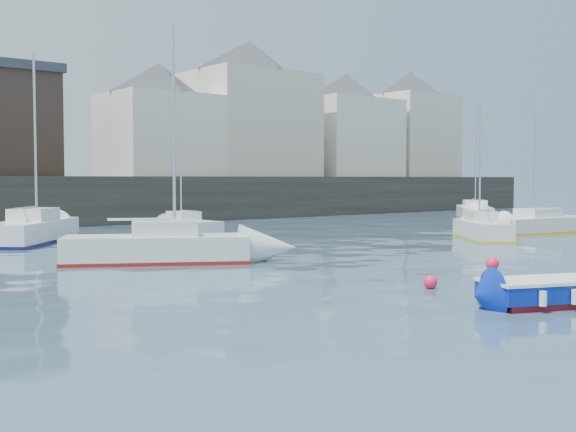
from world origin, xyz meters
TOP-DOWN VIEW (x-y plane):
  - quay_wall at (0.00, 35.00)m, footprint 90.00×5.00m
  - bldg_east_a at (20.00, 42.00)m, footprint 13.36×13.36m
  - bldg_east_b at (31.00, 41.50)m, footprint 11.88×11.88m
  - bldg_east_c at (40.00, 41.50)m, footprint 11.14×11.14m
  - bldg_east_d at (11.00, 41.50)m, footprint 11.14×11.14m
  - blue_dinghy at (-1.68, 0.40)m, footprint 3.51×2.51m
  - sailboat_b at (-4.62, 13.35)m, footprint 6.41×4.84m
  - sailboat_c at (11.90, 12.17)m, footprint 4.11×4.77m
  - sailboat_d at (17.70, 12.68)m, footprint 6.28×2.81m
  - sailboat_f at (2.35, 23.15)m, footprint 1.52×4.75m
  - sailboat_g at (26.93, 23.75)m, footprint 6.27×5.94m
  - sailboat_h at (-5.26, 23.73)m, footprint 5.98×6.38m
  - buoy_near at (-1.86, 3.78)m, footprint 0.36×0.36m
  - buoy_mid at (2.72, 5.11)m, footprint 0.42×0.42m
  - buoy_far at (0.58, 15.54)m, footprint 0.44×0.44m

SIDE VIEW (x-z plane):
  - buoy_near at x=-1.86m, z-range -0.18..0.18m
  - buoy_mid at x=2.72m, z-range -0.21..0.21m
  - buoy_far at x=0.58m, z-range -0.22..0.22m
  - blue_dinghy at x=-1.68m, z-range 0.03..0.65m
  - sailboat_f at x=2.35m, z-range -2.65..3.52m
  - sailboat_d at x=17.70m, z-range -3.40..4.34m
  - sailboat_g at x=26.93m, z-range -3.67..4.61m
  - sailboat_c at x=11.90m, z-range -2.68..3.65m
  - sailboat_b at x=-4.62m, z-range -3.50..4.54m
  - sailboat_h at x=-5.26m, z-range -3.71..4.82m
  - quay_wall at x=0.00m, z-range 0.00..3.00m
  - bldg_east_d at x=11.00m, z-range 2.89..11.84m
  - bldg_east_b at x=31.00m, z-range 2.89..12.84m
  - bldg_east_c at x=40.00m, z-range 2.90..13.85m
  - bldg_east_a at x=20.00m, z-range 2.91..14.71m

